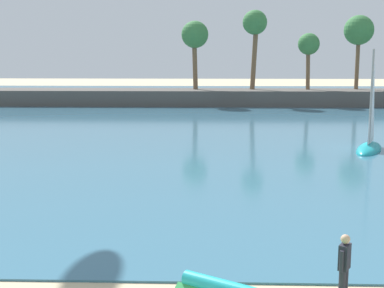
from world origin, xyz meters
TOP-DOWN VIEW (x-y plane):
  - sea at (0.00, 51.56)m, footprint 220.00×89.08m
  - palm_headland at (4.51, 56.22)m, footprint 114.90×6.32m
  - person_at_waterline at (3.02, 5.98)m, footprint 0.34×0.49m
  - sailboat_mid_bay at (9.48, 26.19)m, footprint 2.99×4.54m

SIDE VIEW (x-z plane):
  - sea at x=0.00m, z-range 0.00..0.06m
  - sailboat_mid_bay at x=9.48m, z-range -2.54..3.81m
  - person_at_waterline at x=3.02m, z-range 0.06..1.73m
  - palm_headland at x=4.51m, z-range -4.00..8.49m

